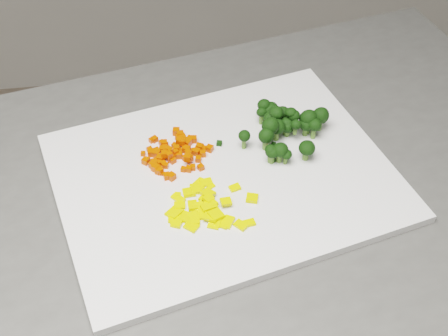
{
  "coord_description": "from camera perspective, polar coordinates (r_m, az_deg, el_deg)",
  "views": [
    {
      "loc": [
        -0.17,
        -0.06,
        1.49
      ],
      "look_at": [
        -0.09,
        0.52,
        0.92
      ],
      "focal_mm": 50.0,
      "sensor_mm": 36.0,
      "label": 1
    }
  ],
  "objects": [
    {
      "name": "carrot_cube_64",
      "position": [
        0.86,
        -3.27,
        2.46
      ],
      "size": [
        0.01,
        0.01,
        0.01
      ],
      "primitive_type": "cube",
      "rotation": [
        0.0,
        0.0,
        3.12
      ],
      "color": "red",
      "rests_on": "carrot_pile"
    },
    {
      "name": "carrot_cube_38",
      "position": [
        0.84,
        -5.07,
        1.71
      ],
      "size": [
        0.01,
        0.01,
        0.01
      ],
      "primitive_type": "cube",
      "rotation": [
        0.0,
        0.0,
        2.28
      ],
      "color": "red",
      "rests_on": "carrot_pile"
    },
    {
      "name": "broccoli_floret_20",
      "position": [
        0.89,
        8.52,
        4.24
      ],
      "size": [
        0.02,
        0.02,
        0.02
      ],
      "primitive_type": null,
      "color": "black",
      "rests_on": "broccoli_pile"
    },
    {
      "name": "pepper_chunk_27",
      "position": [
        0.78,
        0.17,
        -3.09
      ],
      "size": [
        0.01,
        0.01,
        0.0
      ],
      "primitive_type": "cube",
      "rotation": [
        0.05,
        0.0,
        1.67
      ],
      "color": "yellow",
      "rests_on": "pepper_pile"
    },
    {
      "name": "carrot_cube_69",
      "position": [
        0.83,
        -3.3,
        1.37
      ],
      "size": [
        0.01,
        0.01,
        0.01
      ],
      "primitive_type": "cube",
      "rotation": [
        0.0,
        0.0,
        0.28
      ],
      "color": "red",
      "rests_on": "carrot_pile"
    },
    {
      "name": "pepper_chunk_28",
      "position": [
        0.8,
        -2.36,
        -1.92
      ],
      "size": [
        0.02,
        0.02,
        0.01
      ],
      "primitive_type": "cube",
      "rotation": [
        0.01,
        0.05,
        0.72
      ],
      "color": "yellow",
      "rests_on": "pepper_pile"
    },
    {
      "name": "pepper_chunk_8",
      "position": [
        0.76,
        -0.01,
        -5.06
      ],
      "size": [
        0.02,
        0.02,
        0.0
      ],
      "primitive_type": "cube",
      "rotation": [
        -0.08,
        0.01,
        1.01
      ],
      "color": "yellow",
      "rests_on": "pepper_pile"
    },
    {
      "name": "stray_bit_3",
      "position": [
        0.82,
        -5.6,
        -0.54
      ],
      "size": [
        0.0,
        0.0,
        0.0
      ],
      "primitive_type": "cube",
      "rotation": [
        0.0,
        0.0,
        0.05
      ],
      "color": "red",
      "rests_on": "cutting_board"
    },
    {
      "name": "carrot_cube_15",
      "position": [
        0.81,
        -4.82,
        -0.78
      ],
      "size": [
        0.01,
        0.01,
        0.01
      ],
      "primitive_type": "cube",
      "rotation": [
        0.0,
        0.0,
        0.71
      ],
      "color": "red",
      "rests_on": "carrot_pile"
    },
    {
      "name": "pepper_chunk_30",
      "position": [
        0.76,
        -0.73,
        -4.27
      ],
      "size": [
        0.02,
        0.02,
        0.01
      ],
      "primitive_type": "cube",
      "rotation": [
        0.05,
        0.12,
        0.48
      ],
      "color": "yellow",
      "rests_on": "pepper_pile"
    },
    {
      "name": "carrot_cube_48",
      "position": [
        0.82,
        -3.36,
        0.95
      ],
      "size": [
        0.01,
        0.01,
        0.01
      ],
      "primitive_type": "cube",
      "rotation": [
        0.0,
        0.0,
        1.28
      ],
      "color": "red",
      "rests_on": "carrot_pile"
    },
    {
      "name": "carrot_cube_61",
      "position": [
        0.86,
        -3.13,
        2.61
      ],
      "size": [
        0.01,
        0.01,
        0.01
      ],
      "primitive_type": "cube",
      "rotation": [
        0.0,
        0.0,
        2.56
      ],
      "color": "red",
      "rests_on": "carrot_pile"
    },
    {
      "name": "carrot_cube_45",
      "position": [
        0.86,
        -5.72,
        2.31
      ],
      "size": [
        0.01,
        0.01,
        0.01
      ],
      "primitive_type": "cube",
      "rotation": [
        0.0,
        0.0,
        2.07
      ],
      "color": "red",
      "rests_on": "carrot_pile"
    },
    {
      "name": "carrot_cube_9",
      "position": [
        0.84,
        -5.43,
        1.23
      ],
      "size": [
        0.01,
        0.01,
        0.01
      ],
      "primitive_type": "cube",
      "rotation": [
        0.0,
        0.0,
        2.69
      ],
      "color": "red",
      "rests_on": "carrot_pile"
    },
    {
      "name": "carrot_cube_60",
      "position": [
        0.83,
        -6.27,
        0.01
      ],
      "size": [
        0.01,
        0.01,
        0.01
      ],
      "primitive_type": "cube",
      "rotation": [
        0.0,
        0.0,
        0.8
      ],
      "color": "red",
      "rests_on": "carrot_pile"
    },
    {
      "name": "pepper_chunk_26",
      "position": [
        0.8,
        -2.58,
        -1.91
      ],
      "size": [
        0.02,
        0.02,
        0.01
      ],
      "primitive_type": "cube",
      "rotation": [
        -0.0,
        0.12,
        0.12
      ],
      "color": "yellow",
      "rests_on": "pepper_pile"
    },
    {
      "name": "pepper_chunk_10",
      "position": [
        0.8,
        -1.4,
        -1.46
      ],
      "size": [
        0.02,
        0.02,
        0.01
      ],
      "primitive_type": "cube",
      "rotation": [
        0.02,
        -0.14,
        2.09
      ],
      "color": "yellow",
      "rests_on": "pepper_pile"
    },
    {
      "name": "stray_bit_6",
      "position": [
        0.86,
        4.56,
        2.17
      ],
      "size": [
        0.01,
        0.01,
        0.0
      ],
      "primitive_type": "cube",
      "rotation": [
        0.0,
        0.0,
        1.26
      ],
      "color": "black",
      "rests_on": "cutting_board"
    },
    {
      "name": "carrot_cube_58",
      "position": [
        0.85,
        -6.66,
        1.4
      ],
      "size": [
        0.01,
        0.01,
        0.01
      ],
      "primitive_type": "cube",
      "rotation": [
        0.0,
        0.0,
        3.04
      ],
      "color": "red",
      "rests_on": "carrot_pile"
    },
    {
      "name": "carrot_cube_68",
      "position": [
        0.83,
        -6.32,
        0.0
      ],
      "size": [
        0.01,
        0.01,
        0.01
      ],
      "primitive_type": "cube",
      "rotation": [
        0.0,
        0.0,
        0.93
      ],
      "color": "red",
      "rests_on": "carrot_pile"
    },
    {
      "name": "pepper_chunk_9",
      "position": [
        0.77,
        -1.71,
        -4.15
      ],
      "size": [
        0.02,
        0.02,
        0.01
      ],
      "primitive_type": "cube",
      "rotation": [
        -0.11,
        0.14,
        2.58
      ],
      "color": "yellow",
      "rests_on": "pepper_pile"
    },
    {
      "name": "carrot_cube_20",
      "position": [
        0.84,
        -3.51,
        0.92
      ],
      "size": [
        0.01,
        0.01,
        0.01
      ],
      "primitive_type": "cube",
      "rotation": [
        0.0,
        0.0,
        2.24
      ],
      "color": "red",
      "rests_on": "carrot_pile"
    },
    {
      "name": "broccoli_floret_24",
      "position": [
        0.87,
        6.35,
        4.41
      ],
      "size": [
        0.02,
        0.02,
        0.03
      ],
      "primitive_type": null,
      "color": "black",
      "rests_on": "broccoli_pile"
    },
    {
      "name": "pepper_chunk_29",
      "position": [
        0.78,
        -1.2,
        -3.26
      ],
      "size": [
        0.02,
        0.02,
        0.01
      ],
      "primitive_type": "cube",
      "rotation": [
        -0.03,
        0.14,
        2.11
      ],
      "color": "yellow",
      "rests_on": "pepper_pile"
    },
    {
      "name": "carrot_cube_18",
      "position": [
        0.84,
        -4.95,
        1.62
      ],
      "size": [
        0.01,
        0.01,
        0.01
      ],
      "primitive_type": "cube",
      "rotation": [
        0.0,
        0.0,
        1.77
      ],
      "color": "red",
      "rests_on": "carrot_pile"
    },
    {
      "name": "carrot_cube_73",
      "position": [
        0.82,
        -2.87,
        0.06
      ],
      "size": [
        0.01,
        0.01,
        0.01
      ],
      "primitive_type": "cube",
      "rotation": [
        0.0,
        0.0,
        1.43
      ],
      "color": "red",
      "rests_on": "carrot_pile"
    },
    {
      "name": "carrot_cube_5",
      "position": [
        0.83,
        -5.56,
        0.38
      ],
      "size": [
        0.01,
        0.01,
        0.01
      ],
      "primitive_type": "cube",
      "rotation": [
        0.0,
        0.0,
        1.99
      ],
      "color": "red",
      "rests_on": "carrot_pile"
    },
    {
      "name": "broccoli_floret_21",
      "position": [
        0.84,
        7.51,
        1.54
      ],
      "size": [
        0.03,
        0.03,
        0.03
      ],
      "primitive_type": null,
      "color": "black",
      "rests_on": "broccoli_pile"
    },
    {
      "name": "stray_bit_4",
      "position": [
        0.85,
        4.27,
        1.36
      ],
      "size": [
        0.01,
        0.01,
        0.0
      ],
      "primitive_type": "cube",
      "rotation": [
        0.0,
        0.0,
        2.82
      ],
      "color": "red",
      "rests_on": "cutting_board"
    },
    {
      "name": "broccoli_floret_17",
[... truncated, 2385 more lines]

